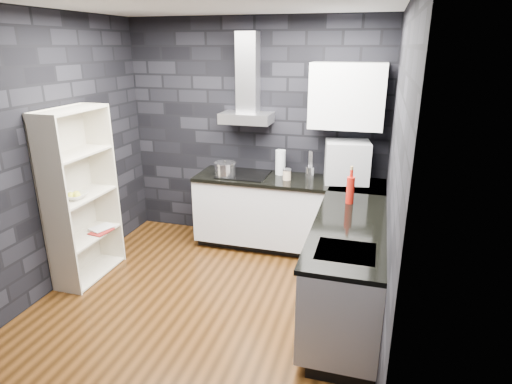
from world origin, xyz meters
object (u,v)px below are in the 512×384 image
at_px(pot, 225,170).
at_px(red_bottle, 350,190).
at_px(storage_jar, 287,175).
at_px(utensil_crock, 310,172).
at_px(appliance_garage, 347,162).
at_px(bookshelf, 81,196).
at_px(glass_vase, 280,162).
at_px(fruit_bowl, 75,196).

xyz_separation_m(pot, red_bottle, (1.48, -0.51, 0.05)).
height_order(storage_jar, utensil_crock, utensil_crock).
height_order(utensil_crock, red_bottle, red_bottle).
bearing_deg(appliance_garage, pot, 178.48).
xyz_separation_m(storage_jar, bookshelf, (-1.91, -1.15, -0.06)).
relative_size(pot, glass_vase, 0.83).
distance_m(pot, appliance_garage, 1.41).
bearing_deg(bookshelf, storage_jar, 28.90).
height_order(pot, storage_jar, pot).
height_order(glass_vase, fruit_bowl, glass_vase).
height_order(glass_vase, utensil_crock, glass_vase).
relative_size(appliance_garage, bookshelf, 0.27).
distance_m(storage_jar, bookshelf, 2.23).
distance_m(pot, glass_vase, 0.67).
bearing_deg(red_bottle, appliance_garage, 97.78).
relative_size(utensil_crock, red_bottle, 0.49).
distance_m(bookshelf, fruit_bowl, 0.10).
distance_m(pot, fruit_bowl, 1.67).
bearing_deg(bookshelf, fruit_bowl, -92.13).
distance_m(storage_jar, red_bottle, 0.96).
distance_m(red_bottle, bookshelf, 2.73).
bearing_deg(glass_vase, bookshelf, -142.96).
bearing_deg(appliance_garage, glass_vase, 164.78).
bearing_deg(utensil_crock, fruit_bowl, -147.05).
xyz_separation_m(storage_jar, red_bottle, (0.75, -0.58, 0.08)).
height_order(red_bottle, bookshelf, bookshelf).
xyz_separation_m(red_bottle, bookshelf, (-2.67, -0.56, -0.13)).
bearing_deg(fruit_bowl, appliance_garage, 27.91).
distance_m(pot, storage_jar, 0.73).
bearing_deg(utensil_crock, storage_jar, -147.81).
bearing_deg(bookshelf, pot, 40.22).
distance_m(glass_vase, storage_jar, 0.25).
xyz_separation_m(pot, bookshelf, (-1.18, -1.08, -0.08)).
bearing_deg(pot, fruit_bowl, -135.26).
relative_size(appliance_garage, red_bottle, 1.80).
bearing_deg(glass_vase, utensil_crock, -7.44).
bearing_deg(fruit_bowl, bookshelf, 90.00).
bearing_deg(glass_vase, fruit_bowl, -141.10).
bearing_deg(storage_jar, red_bottle, -37.76).
relative_size(storage_jar, utensil_crock, 0.87).
bearing_deg(storage_jar, fruit_bowl, -146.95).
distance_m(glass_vase, fruit_bowl, 2.30).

